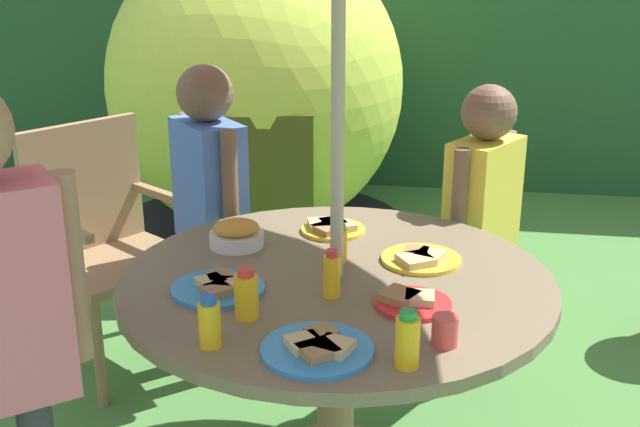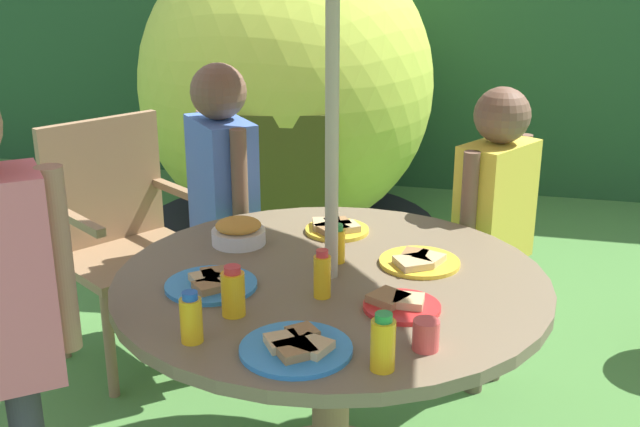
% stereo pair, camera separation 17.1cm
% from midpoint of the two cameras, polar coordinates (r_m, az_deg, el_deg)
% --- Properties ---
extents(hedge_backdrop, '(9.00, 0.70, 1.68)m').
position_cam_midpoint_polar(hedge_backdrop, '(5.52, 5.36, 11.44)').
color(hedge_backdrop, '#234C28').
rests_on(hedge_backdrop, ground_plane).
extents(garden_table, '(1.20, 1.20, 0.70)m').
position_cam_midpoint_polar(garden_table, '(2.23, -1.03, -8.25)').
color(garden_table, '#93704C').
rests_on(garden_table, ground_plane).
extents(wooden_chair, '(0.63, 0.65, 0.94)m').
position_cam_midpoint_polar(wooden_chair, '(3.11, -17.10, -1.42)').
color(wooden_chair, '#93704C').
rests_on(wooden_chair, ground_plane).
extents(dome_tent, '(2.15, 2.15, 1.67)m').
position_cam_midpoint_polar(dome_tent, '(4.38, -5.84, 9.22)').
color(dome_tent, '#B2C63F').
rests_on(dome_tent, ground_plane).
extents(child_in_yellow_shirt, '(0.29, 0.34, 1.12)m').
position_cam_midpoint_polar(child_in_yellow_shirt, '(2.80, 10.09, 1.03)').
color(child_in_yellow_shirt, brown).
rests_on(child_in_yellow_shirt, ground_plane).
extents(child_in_blue_shirt, '(0.33, 0.34, 1.18)m').
position_cam_midpoint_polar(child_in_blue_shirt, '(2.86, -9.78, 2.20)').
color(child_in_blue_shirt, brown).
rests_on(child_in_blue_shirt, ground_plane).
extents(snack_bowl, '(0.16, 0.16, 0.08)m').
position_cam_midpoint_polar(snack_bowl, '(2.38, -8.16, -1.54)').
color(snack_bowl, white).
rests_on(snack_bowl, garden_table).
extents(plate_far_left, '(0.23, 0.23, 0.03)m').
position_cam_midpoint_polar(plate_far_left, '(2.26, 5.22, -3.29)').
color(plate_far_left, yellow).
rests_on(plate_far_left, garden_table).
extents(plate_center_front, '(0.25, 0.25, 0.03)m').
position_cam_midpoint_polar(plate_center_front, '(2.10, -9.79, -5.33)').
color(plate_center_front, '#338CD8').
rests_on(plate_center_front, garden_table).
extents(plate_mid_left, '(0.20, 0.20, 0.03)m').
position_cam_midpoint_polar(plate_mid_left, '(2.48, -1.12, -1.05)').
color(plate_mid_left, yellow).
rests_on(plate_mid_left, garden_table).
extents(plate_back_edge, '(0.20, 0.20, 0.03)m').
position_cam_midpoint_polar(plate_back_edge, '(1.99, 4.22, -6.43)').
color(plate_back_edge, red).
rests_on(plate_back_edge, garden_table).
extents(plate_center_back, '(0.26, 0.26, 0.03)m').
position_cam_midpoint_polar(plate_center_back, '(1.78, -2.94, -9.79)').
color(plate_center_back, '#338CD8').
rests_on(plate_center_back, garden_table).
extents(juice_bottle_near_left, '(0.05, 0.05, 0.12)m').
position_cam_midpoint_polar(juice_bottle_near_left, '(2.24, -0.76, -2.27)').
color(juice_bottle_near_left, yellow).
rests_on(juice_bottle_near_left, garden_table).
extents(juice_bottle_near_right, '(0.06, 0.06, 0.13)m').
position_cam_midpoint_polar(juice_bottle_near_right, '(1.92, -7.95, -5.94)').
color(juice_bottle_near_right, yellow).
rests_on(juice_bottle_near_right, garden_table).
extents(juice_bottle_far_right, '(0.05, 0.05, 0.12)m').
position_cam_midpoint_polar(juice_bottle_far_right, '(1.81, -10.77, -7.89)').
color(juice_bottle_far_right, yellow).
rests_on(juice_bottle_far_right, garden_table).
extents(juice_bottle_mid_right, '(0.04, 0.04, 0.13)m').
position_cam_midpoint_polar(juice_bottle_mid_right, '(2.02, -1.56, -4.53)').
color(juice_bottle_mid_right, yellow).
rests_on(juice_bottle_mid_right, garden_table).
extents(juice_bottle_front_edge, '(0.05, 0.05, 0.13)m').
position_cam_midpoint_polar(juice_bottle_front_edge, '(1.70, 3.50, -9.28)').
color(juice_bottle_front_edge, yellow).
rests_on(juice_bottle_front_edge, garden_table).
extents(cup_near, '(0.06, 0.06, 0.07)m').
position_cam_midpoint_polar(cup_near, '(1.80, 6.41, -8.53)').
color(cup_near, '#E04C47').
rests_on(cup_near, garden_table).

